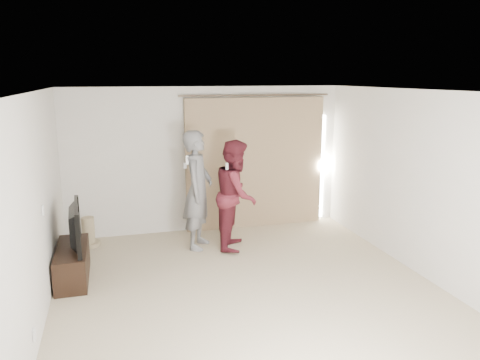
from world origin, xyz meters
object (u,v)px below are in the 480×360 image
object	(u,v)px
tv	(70,227)
person_woman	(236,194)
person_man	(198,190)
tv_console	(73,263)

from	to	relation	value
tv	person_woman	distance (m)	2.61
tv	person_man	distance (m)	2.09
tv	person_man	world-z (taller)	person_man
tv_console	tv	bearing A→B (deg)	0.00
person_man	person_woman	size ratio (longest dim) A/B	1.08
person_man	person_woman	xyz separation A→B (m)	(0.60, -0.17, -0.07)
tv	person_man	xyz separation A→B (m)	(1.93, 0.78, 0.20)
tv_console	tv	world-z (taller)	tv
person_man	tv_console	bearing A→B (deg)	-157.95
person_man	tv	bearing A→B (deg)	-157.95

